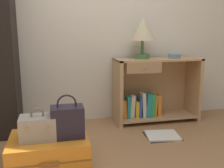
# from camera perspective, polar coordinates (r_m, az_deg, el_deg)

# --- Properties ---
(back_wall) EXTENTS (6.40, 0.10, 2.60)m
(back_wall) POSITION_cam_1_polar(r_m,az_deg,el_deg) (3.16, -5.77, 15.56)
(back_wall) COLOR silver
(back_wall) RESTS_ON ground_plane
(bookshelf) EXTENTS (1.01, 0.38, 0.76)m
(bookshelf) POSITION_cam_1_polar(r_m,az_deg,el_deg) (3.19, 8.91, -1.53)
(bookshelf) COLOR tan
(bookshelf) RESTS_ON ground_plane
(table_lamp) EXTENTS (0.30, 0.30, 0.47)m
(table_lamp) POSITION_cam_1_polar(r_m,az_deg,el_deg) (3.07, 6.71, 11.51)
(table_lamp) COLOR #4C7542
(table_lamp) RESTS_ON bookshelf
(bowl) EXTENTS (0.15, 0.15, 0.05)m
(bowl) POSITION_cam_1_polar(r_m,az_deg,el_deg) (3.21, 13.48, 5.99)
(bowl) COLOR slate
(bowl) RESTS_ON bookshelf
(suitcase_large) EXTENTS (0.63, 0.51, 0.23)m
(suitcase_large) POSITION_cam_1_polar(r_m,az_deg,el_deg) (2.26, -13.56, -13.87)
(suitcase_large) COLOR orange
(suitcase_large) RESTS_ON ground_plane
(train_case) EXTENTS (0.28, 0.20, 0.26)m
(train_case) POSITION_cam_1_polar(r_m,az_deg,el_deg) (2.16, -15.88, -9.12)
(train_case) COLOR #A89E8E
(train_case) RESTS_ON suitcase_large
(handbag) EXTENTS (0.26, 0.17, 0.35)m
(handbag) POSITION_cam_1_polar(r_m,az_deg,el_deg) (2.14, -9.73, -8.05)
(handbag) COLOR #231E2D
(handbag) RESTS_ON suitcase_large
(open_book_on_floor) EXTENTS (0.37, 0.33, 0.02)m
(open_book_on_floor) POSITION_cam_1_polar(r_m,az_deg,el_deg) (2.81, 10.94, -11.03)
(open_book_on_floor) COLOR white
(open_book_on_floor) RESTS_ON ground_plane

